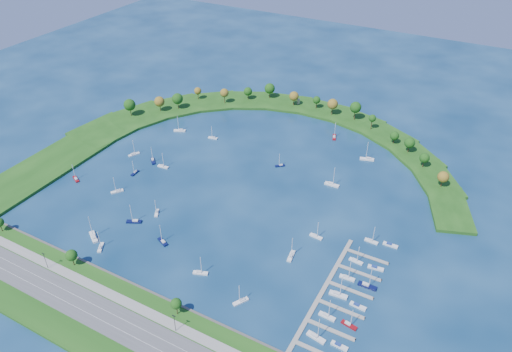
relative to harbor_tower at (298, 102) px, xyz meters
The scene contains 39 objects.
ground 118.30m from the harbor_tower, 82.21° to the right, with size 700.00×700.00×0.00m, color #082747.
south_shoreline 240.58m from the harbor_tower, 86.18° to the right, with size 420.00×43.10×11.60m.
breakwater 74.90m from the harbor_tower, 113.89° to the right, with size 286.74×247.64×2.00m.
breakwater_trees 33.65m from the harbor_tower, 103.70° to the right, with size 243.27×90.89×15.01m.
harbor_tower is the anchor object (origin of this frame).
dock_system 204.97m from the harbor_tower, 60.37° to the right, with size 24.28×82.00×1.60m.
moored_boat_0 171.48m from the harbor_tower, 106.78° to the right, with size 6.29×7.59×11.43m.
moored_boat_1 178.71m from the harbor_tower, 66.79° to the right, with size 3.50×8.63×12.32m.
moored_boat_2 102.40m from the harbor_tower, 126.73° to the right, with size 9.06×5.98×13.00m.
moored_boat_3 114.04m from the harbor_tower, 54.81° to the right, with size 9.45×2.73×13.85m.
moored_boat_4 134.53m from the harbor_tower, 108.11° to the right, with size 7.94×2.92×11.42m.
moored_boat_5 57.45m from the harbor_tower, 37.92° to the right, with size 4.93×8.68×12.31m.
moored_boat_6 185.90m from the harbor_tower, 116.26° to the right, with size 7.92×5.50×11.45m.
moored_boat_7 212.64m from the harbor_tower, 72.91° to the right, with size 5.86×7.95×11.61m.
moored_boat_8 135.99m from the harbor_tower, 112.60° to the right, with size 7.59×7.38×12.16m.
moored_boat_9 187.72m from the harbor_tower, 88.72° to the right, with size 8.12×5.13×11.60m.
moored_boat_10 208.42m from the harbor_tower, 96.16° to the right, with size 5.49×7.39×10.82m.
moored_boat_11 205.38m from the harbor_tower, 98.85° to the right, with size 9.87×7.69×14.60m.
moored_boat_12 183.03m from the harbor_tower, 96.52° to the right, with size 8.85×6.11×12.77m.
moored_boat_13 85.99m from the harbor_tower, 112.75° to the right, with size 7.27×3.14×10.34m.
moored_boat_14 92.89m from the harbor_tower, 34.92° to the right, with size 10.01×5.44×14.17m.
moored_boat_15 93.04m from the harbor_tower, 73.18° to the right, with size 6.29×5.73×9.80m.
moored_boat_16 200.19m from the harbor_tower, 79.86° to the right, with size 7.95×4.63×11.28m.
moored_boat_17 162.51m from the harbor_tower, 62.13° to the right, with size 7.66×2.88×11.00m.
moored_boat_18 143.07m from the harbor_tower, 118.95° to the right, with size 5.44×8.20×11.78m.
moored_boat_19 152.46m from the harbor_tower, 110.51° to the right, with size 2.32×7.04×10.20m.
moored_boat_20 169.87m from the harbor_tower, 94.85° to the right, with size 5.04×6.92×10.08m.
docked_boat_0 228.71m from the harbor_tower, 63.64° to the right, with size 9.23×3.93×13.14m.
docked_boat_1 232.77m from the harbor_tower, 61.23° to the right, with size 7.71×2.51×1.55m.
docked_boat_2 217.11m from the harbor_tower, 62.11° to the right, with size 8.14×2.75×11.78m.
docked_boat_3 222.03m from the harbor_tower, 59.69° to the right, with size 7.85×3.37×11.18m.
docked_boat_4 204.36m from the harbor_tower, 60.21° to the right, with size 9.07×3.08×13.13m.
docked_boat_5 211.45m from the harbor_tower, 58.01° to the right, with size 8.01×2.70×1.61m.
docked_boat_6 193.57m from the harbor_tower, 58.35° to the right, with size 7.83×2.52×11.38m.
docked_boat_7 199.68m from the harbor_tower, 55.87° to the right, with size 9.34×2.69×13.69m.
docked_boat_8 182.33m from the harbor_tower, 56.15° to the right, with size 7.57×2.79×10.89m.
docked_boat_9 188.29m from the harbor_tower, 53.49° to the right, with size 8.33×3.18×1.66m.
docked_boat_10 168.66m from the harbor_tower, 51.94° to the right, with size 7.53×2.38×10.96m.
docked_boat_11 173.44m from the harbor_tower, 48.94° to the right, with size 7.99×2.28×1.63m.
Camera 1 is at (125.91, -217.00, 178.01)m, focal length 33.62 mm.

